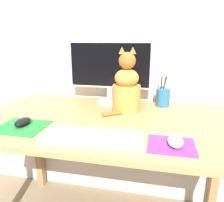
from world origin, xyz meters
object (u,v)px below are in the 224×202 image
Objects in this scene: keyboard at (92,137)px; computer_mouse_right at (175,141)px; monitor at (110,69)px; computer_mouse_left at (23,122)px; cat at (126,88)px; pen_cup at (163,97)px.

computer_mouse_right is (0.33, 0.02, 0.01)m from keyboard.
computer_mouse_right reaches higher than keyboard.
monitor is 5.17× the size of computer_mouse_left.
monitor reaches higher than computer_mouse_right.
computer_mouse_left is (-0.32, -0.46, -0.20)m from monitor.
pen_cup is at bearing 20.30° from cat.
computer_mouse_right is at bearing -53.97° from monitor.
computer_mouse_right is (0.69, -0.05, -0.00)m from computer_mouse_left.
cat is (-0.25, 0.38, 0.11)m from computer_mouse_right.
monitor reaches higher than pen_cup.
computer_mouse_right is 0.30× the size of cat.
keyboard is 0.37m from computer_mouse_left.
computer_mouse_left is at bearing -124.58° from monitor.
cat is (0.13, -0.13, -0.08)m from monitor.
monitor reaches higher than keyboard.
computer_mouse_left is 0.80m from pen_cup.
monitor is at bearing 119.19° from cat.
computer_mouse_left is 0.94× the size of computer_mouse_right.
computer_mouse_left is 0.56m from cat.
computer_mouse_left is 0.28× the size of cat.
keyboard is at bearing -117.95° from pen_cup.
pen_cup reaches higher than keyboard.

